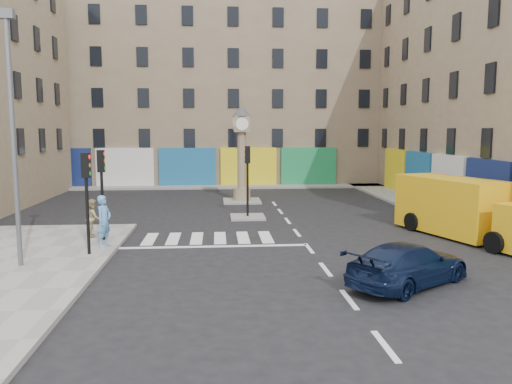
{
  "coord_description": "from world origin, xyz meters",
  "views": [
    {
      "loc": [
        -3.61,
        -18.05,
        4.67
      ],
      "look_at": [
        -1.93,
        3.19,
        2.0
      ],
      "focal_mm": 35.0,
      "sensor_mm": 36.0,
      "label": 1
    }
  ],
  "objects": [
    {
      "name": "island_near",
      "position": [
        -2.0,
        8.0,
        0.06
      ],
      "size": [
        1.8,
        1.8,
        0.12
      ],
      "primitive_type": "cube",
      "color": "gray",
      "rests_on": "ground"
    },
    {
      "name": "traffic_light_left_near",
      "position": [
        -8.3,
        0.2,
        2.62
      ],
      "size": [
        0.28,
        0.22,
        3.7
      ],
      "color": "black",
      "rests_on": "sidewalk_left"
    },
    {
      "name": "sidewalk_far",
      "position": [
        -4.0,
        22.2,
        0.07
      ],
      "size": [
        32.0,
        2.4,
        0.15
      ],
      "primitive_type": "cube",
      "color": "gray",
      "rests_on": "ground"
    },
    {
      "name": "clock_pillar",
      "position": [
        -2.0,
        14.0,
        3.55
      ],
      "size": [
        1.2,
        1.2,
        6.1
      ],
      "color": "#967C62",
      "rests_on": "island_far"
    },
    {
      "name": "ground",
      "position": [
        0.0,
        0.0,
        0.0
      ],
      "size": [
        120.0,
        120.0,
        0.0
      ],
      "primitive_type": "plane",
      "color": "black",
      "rests_on": "ground"
    },
    {
      "name": "building_far",
      "position": [
        -4.0,
        28.0,
        8.5
      ],
      "size": [
        32.0,
        10.0,
        17.0
      ],
      "primitive_type": "cube",
      "color": "#7F7055",
      "rests_on": "ground"
    },
    {
      "name": "navy_sedan",
      "position": [
        2.12,
        -3.86,
        0.65
      ],
      "size": [
        4.71,
        4.02,
        1.3
      ],
      "primitive_type": "imported",
      "rotation": [
        0.0,
        0.0,
        2.17
      ],
      "color": "black",
      "rests_on": "ground"
    },
    {
      "name": "pedestrian_tan",
      "position": [
        -8.88,
        3.31,
        0.95
      ],
      "size": [
        0.78,
        0.91,
        1.6
      ],
      "primitive_type": "imported",
      "rotation": [
        0.0,
        0.0,
        1.83
      ],
      "color": "tan",
      "rests_on": "sidewalk_left"
    },
    {
      "name": "pedestrian_blue",
      "position": [
        -8.0,
        1.42,
        1.15
      ],
      "size": [
        0.73,
        0.86,
        2.0
      ],
      "primitive_type": "imported",
      "rotation": [
        0.0,
        0.0,
        1.16
      ],
      "color": "#5891C9",
      "rests_on": "sidewalk_left"
    },
    {
      "name": "yellow_van",
      "position": [
        7.02,
        2.53,
        1.26
      ],
      "size": [
        4.11,
        7.28,
        2.54
      ],
      "rotation": [
        0.0,
        0.0,
        0.31
      ],
      "color": "gold",
      "rests_on": "ground"
    },
    {
      "name": "lamp_post",
      "position": [
        -10.2,
        -1.2,
        4.79
      ],
      "size": [
        0.5,
        0.25,
        8.3
      ],
      "color": "#595B60",
      "rests_on": "sidewalk_left"
    },
    {
      "name": "traffic_light_island",
      "position": [
        -2.0,
        8.0,
        2.59
      ],
      "size": [
        0.28,
        0.22,
        3.7
      ],
      "color": "black",
      "rests_on": "island_near"
    },
    {
      "name": "sidewalk_right",
      "position": [
        8.7,
        10.0,
        0.07
      ],
      "size": [
        2.6,
        30.0,
        0.15
      ],
      "primitive_type": "cube",
      "color": "gray",
      "rests_on": "ground"
    },
    {
      "name": "island_far",
      "position": [
        -2.0,
        14.0,
        0.06
      ],
      "size": [
        2.4,
        2.4,
        0.12
      ],
      "primitive_type": "cube",
      "color": "gray",
      "rests_on": "ground"
    },
    {
      "name": "traffic_light_left_far",
      "position": [
        -8.3,
        2.6,
        2.62
      ],
      "size": [
        0.28,
        0.22,
        3.7
      ],
      "color": "black",
      "rests_on": "sidewalk_left"
    }
  ]
}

